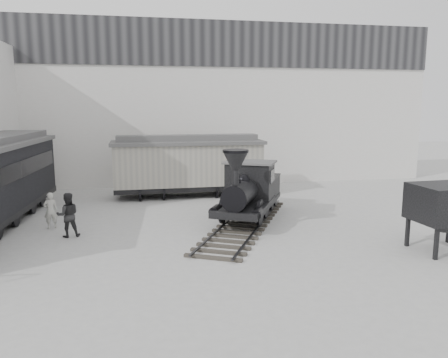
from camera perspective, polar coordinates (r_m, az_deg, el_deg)
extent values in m
plane|color=#9E9E9B|center=(16.96, 1.36, -9.05)|extent=(90.00, 90.00, 0.00)
cube|color=silver|center=(30.91, -4.35, 9.66)|extent=(34.00, 2.40, 11.00)
cube|color=#232326|center=(29.96, -4.19, 17.34)|extent=(34.00, 0.12, 3.00)
cube|color=black|center=(20.12, 2.62, -5.81)|extent=(6.40, 9.90, 0.17)
cube|color=#2D2D30|center=(20.29, 0.46, -5.50)|extent=(4.54, 8.97, 0.07)
cube|color=#2D2D30|center=(19.94, 4.81, -5.81)|extent=(4.54, 8.97, 0.07)
cylinder|color=black|center=(19.65, -0.14, -4.11)|extent=(0.65, 1.13, 1.19)
cylinder|color=black|center=(19.26, 4.71, -4.42)|extent=(0.65, 1.13, 1.19)
cylinder|color=black|center=(20.97, 0.94, -3.24)|extent=(0.65, 1.13, 1.19)
cylinder|color=black|center=(20.60, 5.49, -3.51)|extent=(0.65, 1.13, 1.19)
cube|color=black|center=(20.07, 2.74, -3.45)|extent=(3.69, 4.46, 0.30)
cylinder|color=black|center=(19.21, 2.23, -1.92)|extent=(2.09, 2.72, 1.08)
cylinder|color=black|center=(18.12, 1.51, 0.12)|extent=(0.38, 0.38, 0.65)
cone|color=black|center=(18.02, 1.52, 2.33)|extent=(1.40, 1.40, 0.76)
sphere|color=black|center=(19.52, 2.55, -0.18)|extent=(0.56, 0.56, 0.56)
cube|color=black|center=(20.81, 3.39, -0.20)|extent=(2.55, 2.26, 1.68)
cube|color=#545353|center=(20.68, 3.41, 2.21)|extent=(2.84, 2.55, 0.09)
cube|color=black|center=(22.80, 4.46, -0.90)|extent=(2.72, 2.81, 0.98)
cylinder|color=black|center=(26.48, -9.47, -1.53)|extent=(1.96, 0.82, 0.78)
cylinder|color=black|center=(27.00, 0.06, -1.19)|extent=(1.96, 0.82, 0.78)
cube|color=black|center=(26.61, -4.67, -0.95)|extent=(8.80, 2.61, 0.29)
cube|color=gray|center=(26.40, -4.71, 1.96)|extent=(8.80, 2.70, 2.43)
cube|color=#545353|center=(26.26, -4.75, 4.80)|extent=(9.10, 3.00, 0.19)
cube|color=#545353|center=(26.24, -4.75, 5.39)|extent=(8.39, 1.33, 0.35)
cylinder|color=black|center=(25.28, -25.60, -2.78)|extent=(2.30, 1.01, 0.86)
cube|color=black|center=(21.04, -25.50, 0.91)|extent=(0.81, 11.39, 0.76)
imported|color=#BAB9B0|center=(20.90, -21.70, -3.84)|extent=(0.69, 0.56, 1.63)
imported|color=#262526|center=(19.28, -19.72, -4.44)|extent=(1.02, 0.86, 1.87)
cube|color=black|center=(17.31, 25.98, -7.63)|extent=(0.13, 0.13, 1.16)
cube|color=black|center=(18.49, 22.85, -6.35)|extent=(0.13, 0.13, 1.16)
cube|color=black|center=(18.19, 26.98, -2.80)|extent=(2.43, 2.03, 1.37)
cone|color=black|center=(18.38, 26.79, -5.37)|extent=(1.90, 1.90, 0.53)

